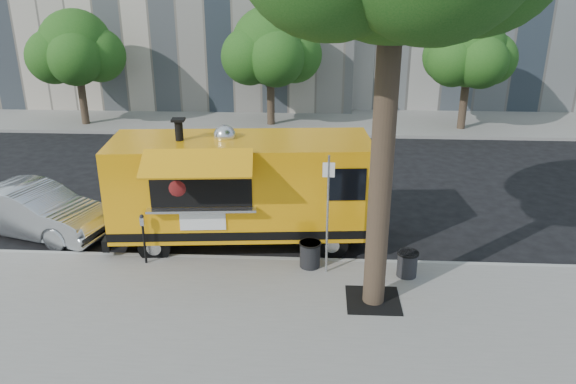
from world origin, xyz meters
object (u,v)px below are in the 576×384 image
at_px(food_truck, 241,188).
at_px(far_tree_a, 76,47).
at_px(sign_post, 328,208).
at_px(far_tree_c, 470,51).
at_px(sedan, 34,210).
at_px(parking_meter, 143,233).
at_px(trash_bin_left, 310,254).
at_px(far_tree_b, 270,46).
at_px(trash_bin_right, 407,263).

bearing_deg(food_truck, far_tree_a, 122.36).
distance_m(far_tree_a, sign_post, 18.14).
xyz_separation_m(far_tree_c, sign_post, (-6.45, -13.95, -1.87)).
bearing_deg(sedan, far_tree_c, -34.09).
bearing_deg(sign_post, parking_meter, 177.48).
xyz_separation_m(parking_meter, trash_bin_left, (4.15, 0.05, -0.48)).
bearing_deg(sedan, far_tree_b, -8.17).
bearing_deg(trash_bin_right, far_tree_c, 72.22).
height_order(far_tree_a, far_tree_b, far_tree_b).
bearing_deg(far_tree_b, far_tree_a, -177.46).
bearing_deg(food_truck, trash_bin_left, -42.61).
xyz_separation_m(far_tree_b, parking_meter, (-2.00, -14.05, -2.85)).
bearing_deg(trash_bin_left, sedan, 167.61).
distance_m(parking_meter, food_truck, 2.80).
bearing_deg(food_truck, far_tree_c, 49.46).
bearing_deg(trash_bin_right, sedan, 168.60).
relative_size(far_tree_a, far_tree_c, 1.03).
xyz_separation_m(far_tree_a, trash_bin_right, (13.50, -13.93, -3.29)).
relative_size(far_tree_c, parking_meter, 3.90).
bearing_deg(sedan, trash_bin_right, -84.65).
distance_m(far_tree_a, far_tree_b, 9.01).
distance_m(far_tree_b, sedan, 13.88).
relative_size(far_tree_b, sign_post, 1.83).
bearing_deg(sign_post, trash_bin_right, -2.38).
relative_size(sign_post, trash_bin_right, 4.76).
bearing_deg(trash_bin_right, food_truck, 157.08).
bearing_deg(sign_post, far_tree_c, 65.19).
height_order(far_tree_a, trash_bin_left, far_tree_a).
xyz_separation_m(far_tree_c, trash_bin_right, (-4.50, -14.03, -3.23)).
xyz_separation_m(far_tree_c, parking_meter, (-11.00, -13.75, -2.74)).
distance_m(parking_meter, trash_bin_right, 6.52).
height_order(far_tree_b, parking_meter, far_tree_b).
bearing_deg(parking_meter, far_tree_c, 51.34).
distance_m(far_tree_c, trash_bin_left, 15.65).
bearing_deg(far_tree_a, trash_bin_right, -45.90).
relative_size(food_truck, sedan, 1.63).
relative_size(sedan, trash_bin_left, 6.77).
height_order(sign_post, trash_bin_left, sign_post).
xyz_separation_m(far_tree_b, far_tree_c, (9.00, -0.30, -0.12)).
relative_size(far_tree_b, sedan, 1.23).
xyz_separation_m(far_tree_c, food_truck, (-8.75, -12.23, -2.06)).
bearing_deg(far_tree_a, far_tree_b, 2.54).
distance_m(far_tree_c, sign_post, 15.48).
relative_size(trash_bin_left, trash_bin_right, 1.05).
bearing_deg(far_tree_a, sedan, -74.48).
distance_m(far_tree_a, far_tree_c, 18.00).
xyz_separation_m(far_tree_a, far_tree_b, (9.00, 0.40, 0.06)).
distance_m(food_truck, sedan, 6.03).
xyz_separation_m(food_truck, trash_bin_left, (1.90, -1.47, -1.15)).
distance_m(far_tree_c, food_truck, 15.18).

